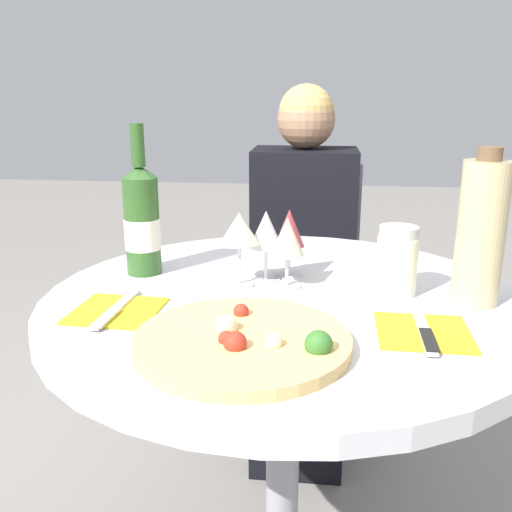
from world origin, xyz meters
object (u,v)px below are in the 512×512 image
object	(u,v)px
dining_table	(284,369)
wine_bottle	(142,220)
seated_diner	(301,290)
chair_behind_diner	(302,300)
pizza_large	(244,341)
tall_carafe	(480,232)

from	to	relation	value
dining_table	wine_bottle	distance (m)	0.43
seated_diner	chair_behind_diner	bearing A→B (deg)	-90.00
chair_behind_diner	pizza_large	world-z (taller)	chair_behind_diner
chair_behind_diner	tall_carafe	xyz separation A→B (m)	(0.34, -0.83, 0.46)
pizza_large	chair_behind_diner	bearing A→B (deg)	86.70
chair_behind_diner	seated_diner	size ratio (longest dim) A/B	0.77
chair_behind_diner	wine_bottle	bearing A→B (deg)	65.74
pizza_large	wine_bottle	world-z (taller)	wine_bottle
dining_table	pizza_large	world-z (taller)	pizza_large
chair_behind_diner	wine_bottle	world-z (taller)	wine_bottle
dining_table	tall_carafe	world-z (taller)	tall_carafe
seated_diner	tall_carafe	xyz separation A→B (m)	(0.34, -0.68, 0.37)
pizza_large	tall_carafe	xyz separation A→B (m)	(0.40, 0.25, 0.12)
dining_table	tall_carafe	size ratio (longest dim) A/B	3.25
dining_table	pizza_large	bearing A→B (deg)	-101.31
seated_diner	dining_table	bearing A→B (deg)	88.88
dining_table	tall_carafe	distance (m)	0.46
dining_table	tall_carafe	bearing A→B (deg)	0.62
wine_bottle	tall_carafe	size ratio (longest dim) A/B	1.10
chair_behind_diner	wine_bottle	size ratio (longest dim) A/B	2.80
dining_table	pizza_large	xyz separation A→B (m)	(-0.05, -0.24, 0.17)
seated_diner	pizza_large	xyz separation A→B (m)	(-0.06, -0.93, 0.25)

